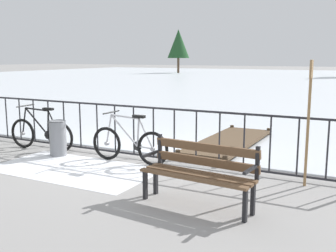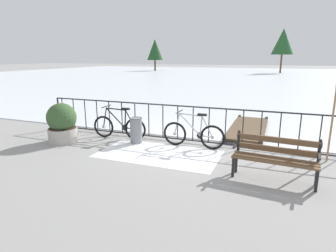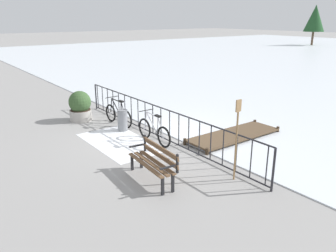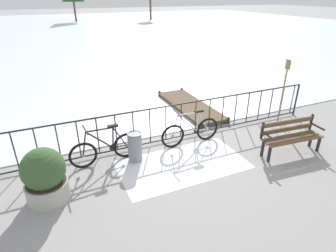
{
  "view_description": "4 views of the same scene",
  "coord_description": "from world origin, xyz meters",
  "views": [
    {
      "loc": [
        4.54,
        -6.69,
        2.03
      ],
      "look_at": [
        1.32,
        -0.6,
        0.84
      ],
      "focal_mm": 43.18,
      "sensor_mm": 36.0,
      "label": 1
    },
    {
      "loc": [
        2.38,
        -7.48,
        2.4
      ],
      "look_at": [
        -0.28,
        -0.63,
        0.6
      ],
      "focal_mm": 30.42,
      "sensor_mm": 36.0,
      "label": 2
    },
    {
      "loc": [
        8.58,
        -5.96,
        3.76
      ],
      "look_at": [
        1.43,
        -0.62,
        0.88
      ],
      "focal_mm": 36.3,
      "sensor_mm": 36.0,
      "label": 3
    },
    {
      "loc": [
        -2.92,
        -6.17,
        3.71
      ],
      "look_at": [
        -0.42,
        -0.57,
        0.77
      ],
      "focal_mm": 29.6,
      "sensor_mm": 36.0,
      "label": 4
    }
  ],
  "objects": [
    {
      "name": "ground_plane",
      "position": [
        0.0,
        0.0,
        0.0
      ],
      "size": [
        160.0,
        160.0,
        0.0
      ],
      "primitive_type": "plane",
      "color": "gray"
    },
    {
      "name": "frozen_pond",
      "position": [
        0.0,
        28.4,
        0.01
      ],
      "size": [
        80.0,
        56.0,
        0.03
      ],
      "primitive_type": "cube",
      "color": "silver",
      "rests_on": "ground"
    },
    {
      "name": "snow_patch",
      "position": [
        -0.31,
        -1.2,
        0.0
      ],
      "size": [
        3.04,
        1.65,
        0.01
      ],
      "primitive_type": "cube",
      "color": "white",
      "rests_on": "ground"
    },
    {
      "name": "railing_fence",
      "position": [
        -0.0,
        0.0,
        0.56
      ],
      "size": [
        9.06,
        0.06,
        1.07
      ],
      "color": "#232328",
      "rests_on": "ground"
    },
    {
      "name": "bicycle_near_railing",
      "position": [
        0.35,
        -0.35,
        0.37
      ],
      "size": [
        1.71,
        0.52,
        0.97
      ],
      "color": "black",
      "rests_on": "ground"
    },
    {
      "name": "bicycle_second",
      "position": [
        -1.95,
        -0.34,
        0.37
      ],
      "size": [
        1.71,
        0.52,
        0.97
      ],
      "color": "black",
      "rests_on": "ground"
    },
    {
      "name": "park_bench",
      "position": [
        2.43,
        -1.77,
        0.51
      ],
      "size": [
        1.64,
        0.62,
        0.89
      ],
      "color": "brown",
      "rests_on": "ground"
    },
    {
      "name": "trash_bin",
      "position": [
        -1.28,
        -0.54,
        0.37
      ],
      "size": [
        0.35,
        0.35,
        0.73
      ],
      "color": "gray",
      "rests_on": "ground"
    },
    {
      "name": "oar_upright",
      "position": [
        3.58,
        -0.23,
        1.14
      ],
      "size": [
        0.04,
        0.16,
        1.98
      ],
      "color": "#937047",
      "rests_on": "ground"
    },
    {
      "name": "wooden_dock",
      "position": [
        1.56,
        1.94,
        0.12
      ],
      "size": [
        1.1,
        3.38,
        0.2
      ],
      "color": "brown",
      "rests_on": "ground"
    },
    {
      "name": "tree_far_west",
      "position": [
        -17.83,
        38.37,
        3.54
      ],
      "size": [
        2.68,
        2.68,
        5.28
      ],
      "color": "brown",
      "rests_on": "ground"
    }
  ]
}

